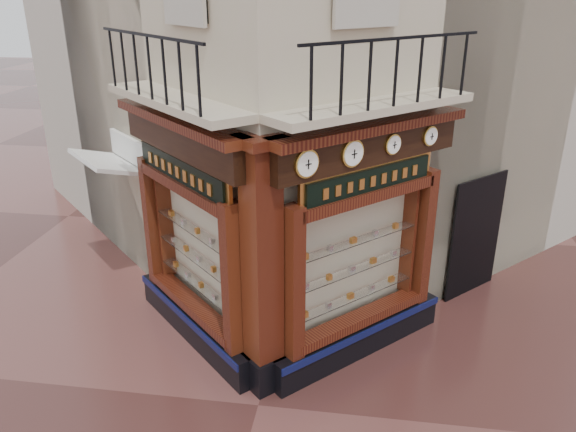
% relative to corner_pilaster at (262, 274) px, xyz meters
% --- Properties ---
extents(ground, '(80.00, 80.00, 0.00)m').
position_rel_corner_pilaster_xyz_m(ground, '(0.00, -0.50, -1.95)').
color(ground, '#462420').
rests_on(ground, ground).
extents(shopfront_left, '(2.86, 2.86, 3.98)m').
position_rel_corner_pilaster_xyz_m(shopfront_left, '(-1.41, 1.07, 0.03)').
color(shopfront_left, black).
rests_on(shopfront_left, ground).
extents(shopfront_right, '(2.86, 2.86, 3.98)m').
position_rel_corner_pilaster_xyz_m(shopfront_right, '(1.41, 1.07, 0.03)').
color(shopfront_right, black).
rests_on(shopfront_right, ground).
extents(corner_pilaster, '(0.85, 0.85, 3.98)m').
position_rel_corner_pilaster_xyz_m(corner_pilaster, '(0.00, 0.00, 0.00)').
color(corner_pilaster, black).
rests_on(corner_pilaster, ground).
extents(balcony, '(5.94, 2.97, 1.03)m').
position_rel_corner_pilaster_xyz_m(balcony, '(0.00, 0.99, 2.27)').
color(balcony, '#C5B299').
rests_on(balcony, ground).
extents(clock_a, '(0.31, 0.31, 0.39)m').
position_rel_corner_pilaster_xyz_m(clock_a, '(0.62, 0.02, 1.67)').
color(clock_a, gold).
rests_on(clock_a, ground).
extents(clock_b, '(0.32, 0.32, 0.40)m').
position_rel_corner_pilaster_xyz_m(clock_b, '(1.20, 0.60, 1.67)').
color(clock_b, gold).
rests_on(clock_b, ground).
extents(clock_c, '(0.26, 0.26, 0.31)m').
position_rel_corner_pilaster_xyz_m(clock_c, '(1.77, 1.16, 1.67)').
color(clock_c, gold).
rests_on(clock_c, ground).
extents(clock_d, '(0.26, 0.26, 0.31)m').
position_rel_corner_pilaster_xyz_m(clock_d, '(2.36, 1.75, 1.67)').
color(clock_d, gold).
rests_on(clock_d, ground).
extents(awning, '(1.92, 1.92, 0.35)m').
position_rel_corner_pilaster_xyz_m(awning, '(-3.62, 2.91, -1.95)').
color(awning, white).
rests_on(awning, ground).
extents(signboard_left, '(2.12, 2.12, 0.57)m').
position_rel_corner_pilaster_xyz_m(signboard_left, '(-1.46, 1.01, 1.15)').
color(signboard_left, gold).
rests_on(signboard_left, ground).
extents(signboard_right, '(1.92, 1.92, 0.51)m').
position_rel_corner_pilaster_xyz_m(signboard_right, '(1.46, 1.01, 1.15)').
color(signboard_right, gold).
rests_on(signboard_right, ground).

